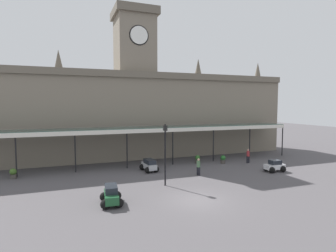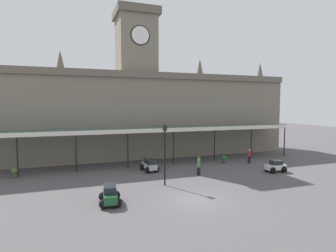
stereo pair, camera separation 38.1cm
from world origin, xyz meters
name	(u,v)px [view 1 (the left image)]	position (x,y,z in m)	size (l,w,h in m)	color
ground_plane	(198,200)	(0.00, 0.00, 0.00)	(140.00, 140.00, 0.00)	#514D50
station_building	(135,111)	(0.00, 18.82, 6.08)	(41.88, 7.29, 19.26)	slate
entrance_canopy	(147,129)	(0.00, 12.95, 4.13)	(37.35, 3.26, 4.30)	#38564C
car_silver_estate	(149,166)	(-0.82, 9.53, 0.56)	(1.68, 2.33, 1.27)	#B2B5BA
car_green_estate	(111,196)	(-5.97, 1.39, 0.56)	(1.67, 2.32, 1.27)	#1E512D
car_white_sedan	(275,167)	(11.23, 4.85, 0.50)	(2.09, 1.58, 1.19)	silver
pedestrian_beside_cars	(248,155)	(11.26, 9.27, 0.91)	(0.39, 0.34, 1.67)	black
pedestrian_crossing_forecourt	(198,166)	(3.21, 6.24, 0.91)	(0.34, 0.37, 1.67)	black
victorian_lamppost	(165,148)	(-0.97, 4.21, 3.25)	(0.30, 0.30, 5.27)	black
planter_by_canopy	(223,159)	(8.37, 10.10, 0.49)	(0.60, 0.60, 0.96)	#47423D
planter_near_kerb	(198,159)	(5.64, 11.27, 0.49)	(0.60, 0.60, 0.96)	#47423D
planter_forecourt_centre	(13,174)	(-13.50, 11.15, 0.49)	(0.60, 0.60, 0.96)	#47423D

